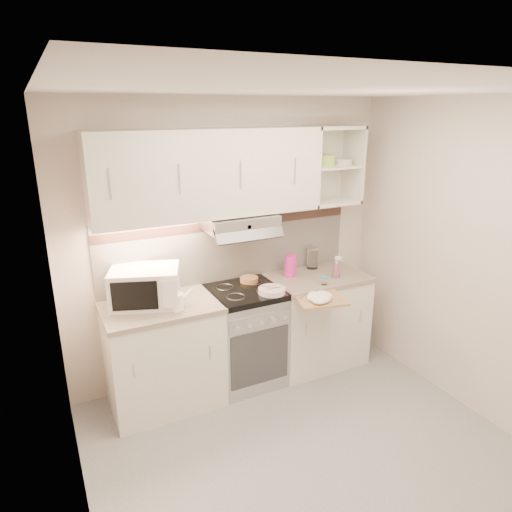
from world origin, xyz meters
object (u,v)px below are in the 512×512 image
at_px(electric_range, 245,335).
at_px(spray_bottle, 336,268).
at_px(watering_can, 177,300).
at_px(glass_jar, 312,258).
at_px(plate_stack, 272,291).
at_px(cutting_board, 320,299).
at_px(microwave, 145,286).
at_px(pink_pitcher, 290,266).

distance_m(electric_range, spray_bottle, 1.04).
height_order(watering_can, glass_jar, glass_jar).
height_order(plate_stack, cutting_board, plate_stack).
bearing_deg(microwave, glass_jar, 23.71).
relative_size(electric_range, cutting_board, 2.26).
distance_m(microwave, pink_pitcher, 1.36).
bearing_deg(microwave, watering_can, -28.83).
bearing_deg(glass_jar, plate_stack, -149.97).
height_order(watering_can, plate_stack, watering_can).
bearing_deg(pink_pitcher, glass_jar, 35.22).
xyz_separation_m(microwave, spray_bottle, (1.73, -0.18, -0.07)).
xyz_separation_m(electric_range, spray_bottle, (0.89, -0.10, 0.53)).
bearing_deg(pink_pitcher, electric_range, -150.51).
height_order(pink_pitcher, cutting_board, pink_pitcher).
xyz_separation_m(pink_pitcher, cutting_board, (-0.02, -0.52, -0.13)).
bearing_deg(glass_jar, pink_pitcher, -162.85).
relative_size(watering_can, spray_bottle, 1.06).
relative_size(pink_pitcher, cutting_board, 0.51).
distance_m(electric_range, watering_can, 0.84).
distance_m(electric_range, cutting_board, 0.77).
bearing_deg(glass_jar, watering_can, -167.33).
height_order(watering_can, pink_pitcher, pink_pitcher).
bearing_deg(watering_can, cutting_board, -36.01).
distance_m(microwave, glass_jar, 1.67).
bearing_deg(watering_can, electric_range, -10.88).
bearing_deg(electric_range, spray_bottle, -6.61).
bearing_deg(spray_bottle, cutting_board, -153.33).
distance_m(microwave, cutting_board, 1.44).
height_order(pink_pitcher, spray_bottle, spray_bottle).
bearing_deg(pink_pitcher, cutting_board, -73.69).
bearing_deg(watering_can, pink_pitcher, -10.91).
xyz_separation_m(plate_stack, pink_pitcher, (0.35, 0.28, 0.08)).
relative_size(watering_can, plate_stack, 0.98).
distance_m(plate_stack, glass_jar, 0.76).
bearing_deg(spray_bottle, glass_jar, 90.21).
height_order(plate_stack, pink_pitcher, pink_pitcher).
xyz_separation_m(microwave, pink_pitcher, (1.36, 0.03, -0.05)).
distance_m(glass_jar, cutting_board, 0.71).
bearing_deg(watering_can, spray_bottle, -21.30).
xyz_separation_m(plate_stack, spray_bottle, (0.72, 0.08, 0.06)).
xyz_separation_m(watering_can, glass_jar, (1.48, 0.33, 0.04)).
distance_m(watering_can, spray_bottle, 1.54).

